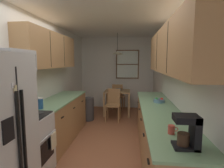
# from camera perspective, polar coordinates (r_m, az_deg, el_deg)

# --- Properties ---
(ground_plane) EXTENTS (12.00, 12.00, 0.00)m
(ground_plane) POSITION_cam_1_polar(r_m,az_deg,el_deg) (4.28, -1.31, -16.02)
(ground_plane) COLOR #995B3D
(wall_left) EXTENTS (0.10, 9.00, 2.55)m
(wall_left) POSITION_cam_1_polar(r_m,az_deg,el_deg) (4.34, -19.35, 1.36)
(wall_left) COLOR silver
(wall_left) RESTS_ON ground
(wall_right) EXTENTS (0.10, 9.00, 2.55)m
(wall_right) POSITION_cam_1_polar(r_m,az_deg,el_deg) (4.01, 18.14, 0.97)
(wall_right) COLOR silver
(wall_right) RESTS_ON ground
(wall_back) EXTENTS (4.40, 0.10, 2.55)m
(wall_back) POSITION_cam_1_polar(r_m,az_deg,el_deg) (6.58, 1.60, 3.59)
(wall_back) COLOR silver
(wall_back) RESTS_ON ground
(ceiling_slab) EXTENTS (4.40, 9.00, 0.08)m
(ceiling_slab) POSITION_cam_1_polar(r_m,az_deg,el_deg) (4.04, -1.42, 20.15)
(ceiling_slab) COLOR white
(stove_range) EXTENTS (0.66, 0.61, 1.10)m
(stove_range) POSITION_cam_1_polar(r_m,az_deg,el_deg) (3.01, -25.73, -17.27)
(stove_range) COLOR silver
(stove_range) RESTS_ON ground
(microwave_over_range) EXTENTS (0.39, 0.59, 0.31)m
(microwave_over_range) POSITION_cam_1_polar(r_m,az_deg,el_deg) (2.82, -29.04, 6.40)
(microwave_over_range) COLOR silver
(counter_left) EXTENTS (0.64, 2.00, 0.90)m
(counter_left) POSITION_cam_1_polar(r_m,az_deg,el_deg) (4.11, -16.04, -10.55)
(counter_left) COLOR #A87A4C
(counter_left) RESTS_ON ground
(upper_cabinets_left) EXTENTS (0.33, 2.08, 0.71)m
(upper_cabinets_left) POSITION_cam_1_polar(r_m,az_deg,el_deg) (3.94, -18.97, 10.03)
(upper_cabinets_left) COLOR #A87A4C
(counter_right) EXTENTS (0.64, 3.30, 0.90)m
(counter_right) POSITION_cam_1_polar(r_m,az_deg,el_deg) (3.28, 14.75, -15.12)
(counter_right) COLOR #A87A4C
(counter_right) RESTS_ON ground
(upper_cabinets_right) EXTENTS (0.33, 2.98, 0.73)m
(upper_cabinets_right) POSITION_cam_1_polar(r_m,az_deg,el_deg) (3.03, 18.41, 10.23)
(upper_cabinets_right) COLOR #A87A4C
(dining_table) EXTENTS (0.80, 0.76, 0.76)m
(dining_table) POSITION_cam_1_polar(r_m,az_deg,el_deg) (5.73, 1.69, -3.52)
(dining_table) COLOR #A87F51
(dining_table) RESTS_ON ground
(dining_chair_near) EXTENTS (0.42, 0.42, 0.90)m
(dining_chair_near) POSITION_cam_1_polar(r_m,az_deg,el_deg) (5.19, 0.43, -6.03)
(dining_chair_near) COLOR #A87A4C
(dining_chair_near) RESTS_ON ground
(dining_chair_far) EXTENTS (0.45, 0.45, 0.90)m
(dining_chair_far) POSITION_cam_1_polar(r_m,az_deg,el_deg) (6.33, 1.91, -3.62)
(dining_chair_far) COLOR #A87A4C
(dining_chair_far) RESTS_ON ground
(pendant_light) EXTENTS (0.33, 0.33, 0.64)m
(pendant_light) POSITION_cam_1_polar(r_m,az_deg,el_deg) (5.64, 1.74, 9.95)
(pendant_light) COLOR black
(back_window) EXTENTS (0.82, 0.05, 1.02)m
(back_window) POSITION_cam_1_polar(r_m,az_deg,el_deg) (6.48, 4.93, 6.23)
(back_window) COLOR brown
(trash_bin) EXTENTS (0.32, 0.32, 0.66)m
(trash_bin) POSITION_cam_1_polar(r_m,az_deg,el_deg) (5.26, -7.52, -7.84)
(trash_bin) COLOR #3F3F42
(trash_bin) RESTS_ON ground
(storage_canister) EXTENTS (0.11, 0.11, 0.19)m
(storage_canister) POSITION_cam_1_polar(r_m,az_deg,el_deg) (3.23, -22.04, -5.67)
(storage_canister) COLOR #265999
(storage_canister) RESTS_ON counter_left
(dish_towel) EXTENTS (0.02, 0.16, 0.24)m
(dish_towel) POSITION_cam_1_polar(r_m,az_deg,el_deg) (2.97, -18.04, -16.68)
(dish_towel) COLOR beige
(coffee_maker) EXTENTS (0.22, 0.18, 0.30)m
(coffee_maker) POSITION_cam_1_polar(r_m,az_deg,el_deg) (1.81, 23.36, -13.52)
(coffee_maker) COLOR black
(coffee_maker) RESTS_ON counter_right
(mug_by_coffeemaker) EXTENTS (0.11, 0.07, 0.09)m
(mug_by_coffeemaker) POSITION_cam_1_polar(r_m,az_deg,el_deg) (2.11, 18.39, -13.57)
(mug_by_coffeemaker) COLOR #BF3F33
(mug_by_coffeemaker) RESTS_ON counter_right
(fruit_bowl) EXTENTS (0.21, 0.21, 0.09)m
(fruit_bowl) POSITION_cam_1_polar(r_m,az_deg,el_deg) (3.59, 14.76, -5.06)
(fruit_bowl) COLOR #597F9E
(fruit_bowl) RESTS_ON counter_right
(table_serving_bowl) EXTENTS (0.17, 0.17, 0.06)m
(table_serving_bowl) POSITION_cam_1_polar(r_m,az_deg,el_deg) (5.78, 1.94, -1.74)
(table_serving_bowl) COLOR #4C7299
(table_serving_bowl) RESTS_ON dining_table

